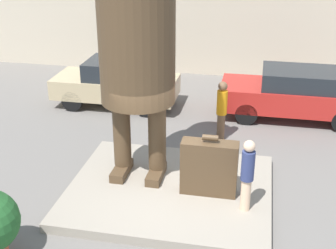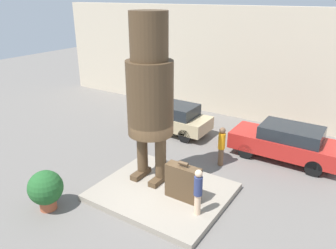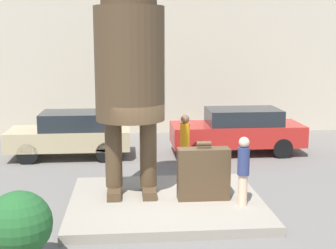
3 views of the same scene
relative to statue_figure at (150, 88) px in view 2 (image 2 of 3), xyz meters
The scene contains 10 objects.
ground_plane 3.94m from the statue_figure, 29.81° to the right, with size 60.00×60.00×0.00m, color slate.
pedestal 3.83m from the statue_figure, 29.81° to the right, with size 4.61×3.92×0.22m.
building_backdrop 9.01m from the statue_figure, 84.75° to the left, with size 28.00×0.60×6.29m.
statue_figure is the anchor object (origin of this frame).
giant_suitcase 3.48m from the statue_figure, 17.27° to the right, with size 1.24×0.42×1.43m.
tourist 3.88m from the statue_figure, 22.21° to the right, with size 0.28×0.28×1.62m.
parked_car_tan 5.91m from the statue_figure, 113.11° to the left, with size 4.11×1.75×1.58m.
parked_car_red 6.79m from the statue_figure, 51.13° to the left, with size 4.59×1.81×1.60m.
planter_pot 4.91m from the statue_figure, 121.02° to the right, with size 1.17×1.17×1.43m.
worker_hivis 4.29m from the statue_figure, 58.38° to the left, with size 0.30×0.30×1.75m.
Camera 2 is at (5.72, -8.49, 6.87)m, focal length 35.00 mm.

